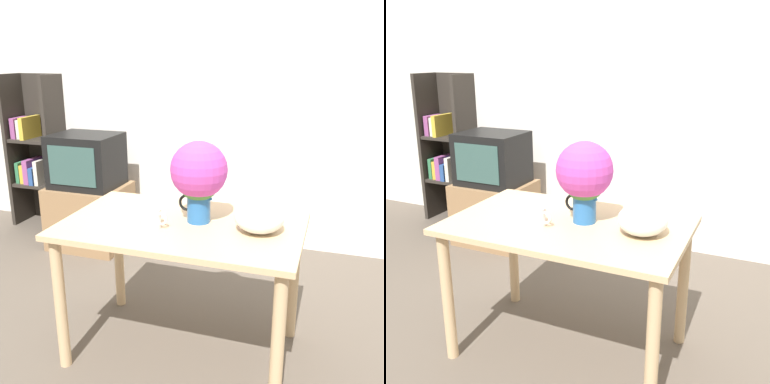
% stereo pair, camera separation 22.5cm
% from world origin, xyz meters
% --- Properties ---
extents(ground_plane, '(12.00, 12.00, 0.00)m').
position_xyz_m(ground_plane, '(0.00, 0.00, 0.00)').
color(ground_plane, brown).
extents(wall_back, '(8.00, 0.05, 2.60)m').
position_xyz_m(wall_back, '(0.00, 1.80, 1.30)').
color(wall_back, silver).
rests_on(wall_back, ground_plane).
extents(table, '(1.22, 0.76, 0.76)m').
position_xyz_m(table, '(-0.06, 0.18, 0.64)').
color(table, tan).
rests_on(table, ground_plane).
extents(flower_vase, '(0.29, 0.29, 0.42)m').
position_xyz_m(flower_vase, '(0.01, 0.23, 1.01)').
color(flower_vase, '#235B9E').
rests_on(flower_vase, table).
extents(coffee_mug, '(0.13, 0.10, 0.09)m').
position_xyz_m(coffee_mug, '(-0.19, 0.08, 0.81)').
color(coffee_mug, white).
rests_on(coffee_mug, table).
extents(white_bowl, '(0.24, 0.24, 0.15)m').
position_xyz_m(white_bowl, '(0.33, 0.19, 0.83)').
color(white_bowl, silver).
rests_on(white_bowl, table).
extents(tv_stand, '(0.61, 0.52, 0.53)m').
position_xyz_m(tv_stand, '(-1.30, 1.31, 0.27)').
color(tv_stand, '#8E6B47').
rests_on(tv_stand, ground_plane).
extents(tv_set, '(0.53, 0.45, 0.43)m').
position_xyz_m(tv_set, '(-1.30, 1.31, 0.75)').
color(tv_set, black).
rests_on(tv_set, tv_stand).
extents(bookshelf, '(0.48, 0.32, 1.42)m').
position_xyz_m(bookshelf, '(-2.05, 1.64, 0.69)').
color(bookshelf, '#2D2823').
rests_on(bookshelf, ground_plane).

